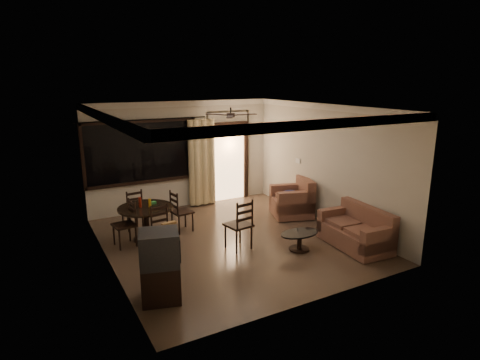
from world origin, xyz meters
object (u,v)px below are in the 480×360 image
dining_table (146,214)px  coffee_table (299,238)px  dining_chair_south (165,238)px  dining_chair_north (133,217)px  side_chair (239,234)px  tv_cabinet (160,266)px  dining_chair_east (182,219)px  sofa (357,231)px  armchair (294,201)px  dining_chair_west (125,233)px

dining_table → coffee_table: dining_table is taller
dining_chair_south → dining_chair_north: size_ratio=1.00×
side_chair → tv_cabinet: bearing=20.7°
dining_chair_east → side_chair: side_chair is taller
dining_chair_east → coffee_table: bearing=-148.6°
dining_table → sofa: bearing=-33.5°
sofa → side_chair: 2.42m
tv_cabinet → side_chair: 2.30m
dining_table → dining_chair_north: 0.84m
dining_chair_south → armchair: size_ratio=0.82×
dining_chair_west → sofa: size_ratio=0.60×
dining_chair_north → dining_chair_south: bearing=90.0°
dining_chair_north → side_chair: side_chair is taller
dining_chair_west → armchair: size_ratio=0.82×
dining_chair_south → side_chair: 1.47m
dining_chair_south → dining_chair_north: (-0.21, 1.63, -0.02)m
dining_chair_south → dining_table: bearing=89.9°
dining_chair_west → armchair: dining_chair_west is taller
dining_chair_east → coffee_table: size_ratio=1.13×
dining_chair_south → sofa: dining_chair_south is taller
dining_chair_east → tv_cabinet: tv_cabinet is taller
dining_chair_south → tv_cabinet: 1.76m
dining_chair_east → armchair: size_ratio=0.82×
tv_cabinet → dining_chair_west: bearing=105.7°
dining_chair_north → armchair: size_ratio=0.82×
coffee_table → side_chair: (-1.03, 0.65, 0.07)m
dining_chair_west → dining_chair_north: size_ratio=1.00×
dining_chair_east → armchair: 2.86m
armchair → dining_table: bearing=-165.4°
side_chair → dining_chair_west: bearing=-41.2°
dining_chair_east → armchair: dining_chair_east is taller
dining_table → armchair: 3.67m
dining_chair_north → coffee_table: bearing=126.0°
coffee_table → dining_chair_east: bearing=128.9°
dining_chair_north → side_chair: (1.60, -2.13, 0.03)m
dining_chair_west → armchair: 4.15m
dining_chair_east → sofa: dining_chair_east is taller
dining_chair_east → dining_chair_north: size_ratio=1.00×
armchair → dining_chair_north: bearing=-176.8°
dining_chair_west → tv_cabinet: bearing=-7.7°
armchair → dining_chair_east: bearing=-168.7°
dining_table → armchair: dining_table is taller
tv_cabinet → sofa: tv_cabinet is taller
dining_table → side_chair: 2.03m
coffee_table → side_chair: bearing=147.9°
side_chair → dining_chair_south: bearing=-28.9°
dining_chair_east → dining_chair_west: bearing=92.0°
side_chair → dining_table: bearing=-51.1°
dining_chair_east → sofa: bearing=-139.2°
coffee_table → dining_chair_south: bearing=154.6°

